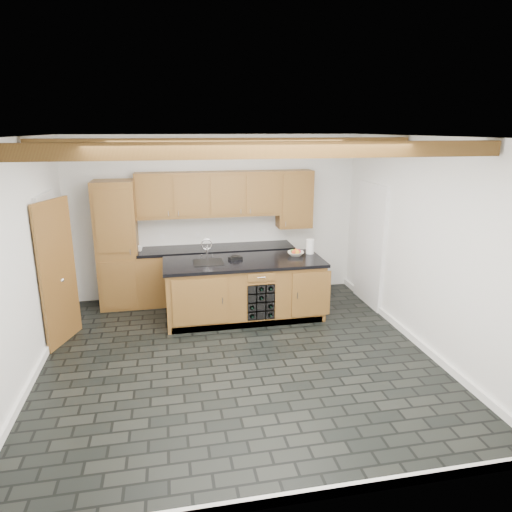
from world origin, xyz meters
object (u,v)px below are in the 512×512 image
(kitchen_scale, at_px, (235,258))
(fruit_bowl, at_px, (296,254))
(paper_towel, at_px, (310,246))
(island, at_px, (245,289))

(kitchen_scale, xyz_separation_m, fruit_bowl, (0.98, 0.05, 0.00))
(kitchen_scale, bearing_deg, paper_towel, -13.24)
(island, distance_m, fruit_bowl, 1.00)
(fruit_bowl, bearing_deg, paper_towel, 15.53)
(island, distance_m, paper_towel, 1.27)
(island, height_order, fruit_bowl, fruit_bowl)
(kitchen_scale, height_order, fruit_bowl, fruit_bowl)
(kitchen_scale, bearing_deg, fruit_bowl, -15.95)
(fruit_bowl, bearing_deg, island, -170.79)
(paper_towel, bearing_deg, fruit_bowl, -164.47)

